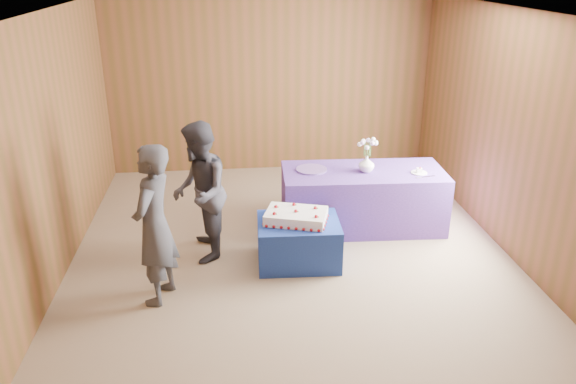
{
  "coord_description": "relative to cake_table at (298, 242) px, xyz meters",
  "views": [
    {
      "loc": [
        -0.66,
        -5.68,
        3.16
      ],
      "look_at": [
        -0.03,
        0.1,
        0.75
      ],
      "focal_mm": 35.0,
      "sensor_mm": 36.0,
      "label": 1
    }
  ],
  "objects": [
    {
      "name": "serving_table",
      "position": [
        0.92,
        0.84,
        0.12
      ],
      "size": [
        2.04,
        0.99,
        0.75
      ],
      "primitive_type": "cube",
      "rotation": [
        0.0,
        0.0,
        -0.04
      ],
      "color": "#5C3697",
      "rests_on": "ground"
    },
    {
      "name": "guest_left",
      "position": [
        -1.47,
        -0.58,
        0.56
      ],
      "size": [
        0.54,
        0.68,
        1.62
      ],
      "primitive_type": "imported",
      "rotation": [
        0.0,
        0.0,
        -1.87
      ],
      "color": "#35373F",
      "rests_on": "ground"
    },
    {
      "name": "sheet_cake",
      "position": [
        -0.03,
        0.01,
        0.31
      ],
      "size": [
        0.79,
        0.64,
        0.16
      ],
      "rotation": [
        0.0,
        0.0,
        -0.3
      ],
      "color": "silver",
      "rests_on": "cake_table"
    },
    {
      "name": "platter",
      "position": [
        0.28,
        0.93,
        0.51
      ],
      "size": [
        0.45,
        0.45,
        0.02
      ],
      "primitive_type": "cylinder",
      "rotation": [
        0.0,
        0.0,
        -0.19
      ],
      "color": "#6B4E9C",
      "rests_on": "serving_table"
    },
    {
      "name": "cake_table",
      "position": [
        0.0,
        0.0,
        0.0
      ],
      "size": [
        0.93,
        0.73,
        0.5
      ],
      "primitive_type": "cube",
      "rotation": [
        0.0,
        0.0,
        -0.04
      ],
      "color": "#1B3D97",
      "rests_on": "ground"
    },
    {
      "name": "knife",
      "position": [
        1.6,
        0.55,
        0.5
      ],
      "size": [
        0.26,
        0.07,
        0.0
      ],
      "primitive_type": "cube",
      "rotation": [
        0.0,
        0.0,
        0.19
      ],
      "color": "silver",
      "rests_on": "serving_table"
    },
    {
      "name": "guest_right",
      "position": [
        -1.07,
        0.26,
        0.54
      ],
      "size": [
        0.63,
        0.79,
        1.58
      ],
      "primitive_type": "imported",
      "rotation": [
        0.0,
        0.0,
        -1.53
      ],
      "color": "#2F2F38",
      "rests_on": "ground"
    },
    {
      "name": "ground",
      "position": [
        -0.06,
        0.15,
        -0.25
      ],
      "size": [
        6.0,
        6.0,
        0.0
      ],
      "primitive_type": "plane",
      "color": "#85725C",
      "rests_on": "ground"
    },
    {
      "name": "vase",
      "position": [
        0.94,
        0.81,
        0.6
      ],
      "size": [
        0.26,
        0.26,
        0.2
      ],
      "primitive_type": "imported",
      "rotation": [
        0.0,
        0.0,
        -0.46
      ],
      "color": "silver",
      "rests_on": "serving_table"
    },
    {
      "name": "cake_slice",
      "position": [
        1.57,
        0.69,
        0.54
      ],
      "size": [
        0.07,
        0.06,
        0.08
      ],
      "rotation": [
        0.0,
        0.0,
        -0.08
      ],
      "color": "silver",
      "rests_on": "plate"
    },
    {
      "name": "room_shell",
      "position": [
        -0.06,
        0.15,
        1.55
      ],
      "size": [
        5.04,
        6.04,
        2.72
      ],
      "color": "brown",
      "rests_on": "ground"
    },
    {
      "name": "plate",
      "position": [
        1.57,
        0.69,
        0.51
      ],
      "size": [
        0.26,
        0.26,
        0.01
      ],
      "primitive_type": "cylinder",
      "rotation": [
        0.0,
        0.0,
        -0.43
      ],
      "color": "silver",
      "rests_on": "serving_table"
    },
    {
      "name": "flower_spray",
      "position": [
        0.94,
        0.81,
        0.87
      ],
      "size": [
        0.26,
        0.25,
        0.2
      ],
      "color": "#315E25",
      "rests_on": "vase"
    }
  ]
}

